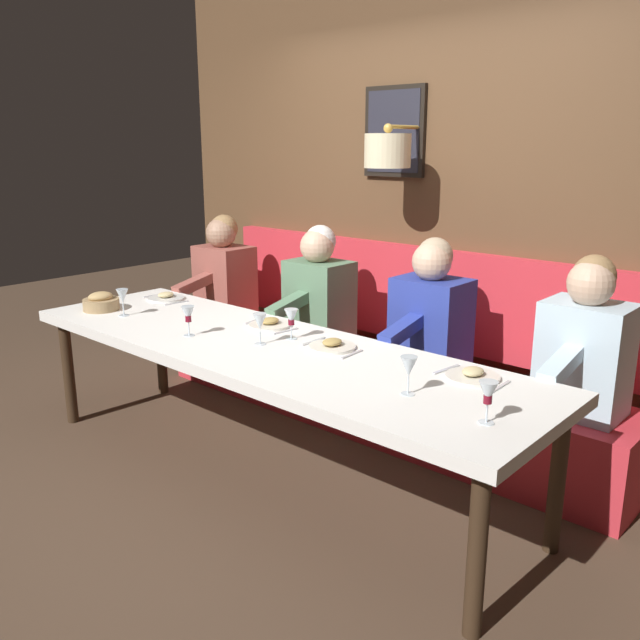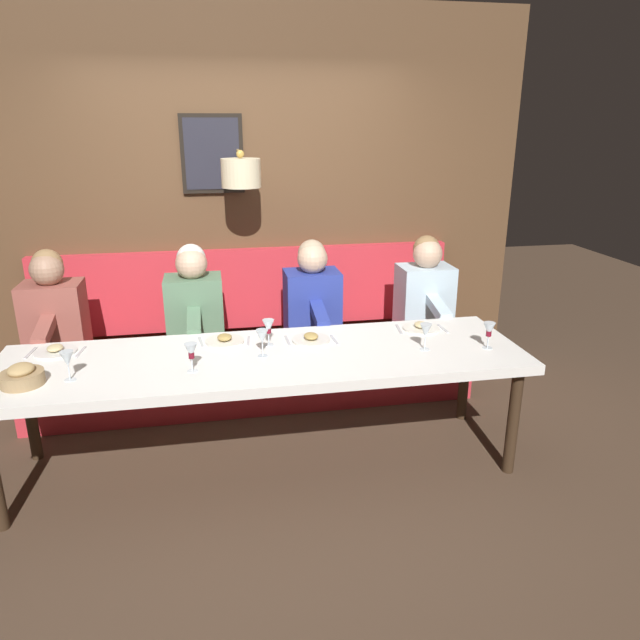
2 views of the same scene
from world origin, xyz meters
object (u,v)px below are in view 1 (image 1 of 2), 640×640
Objects in this scene: diner_far at (224,272)px; dining_table at (264,355)px; diner_nearest at (585,342)px; wine_glass_1 at (409,368)px; diner_middle at (318,291)px; bread_bowl at (101,302)px; wine_glass_4 at (260,322)px; wine_glass_2 at (188,315)px; wine_glass_5 at (488,394)px; wine_glass_0 at (291,318)px; diner_near at (431,313)px; wine_glass_3 at (122,297)px.

dining_table is at bearing -122.97° from diner_far.
wine_glass_1 is (-0.98, 0.36, 0.04)m from diner_nearest.
dining_table is 1.59m from diner_nearest.
diner_middle is 1.00× the size of diner_far.
bread_bowl reaches higher than dining_table.
wine_glass_4 is (-0.90, 1.33, 0.04)m from diner_nearest.
bread_bowl is at bearing -175.77° from diner_far.
wine_glass_2 and wine_glass_5 have the same top height.
diner_middle is at bearing 32.23° from wine_glass_0.
diner_near is 2.02m from bread_bowl.
bread_bowl is at bearing 93.20° from wine_glass_3.
diner_far is at bearing 62.69° from wine_glass_0.
wine_glass_1 is (-0.09, -0.96, 0.17)m from dining_table.
wine_glass_1 is (-0.98, -2.32, 0.04)m from diner_far.
wine_glass_4 is (-0.02, 0.01, 0.17)m from dining_table.
wine_glass_0 and wine_glass_4 have the same top height.
bread_bowl is at bearing 97.77° from dining_table.
diner_nearest is at bearing -66.22° from wine_glass_3.
wine_glass_5 reaches higher than dining_table.
diner_near is at bearing 27.87° from wine_glass_1.
wine_glass_4 is 1.00× the size of wine_glass_5.
wine_glass_0 is (0.16, -0.04, 0.17)m from dining_table.
wine_glass_1 is 2.24m from bread_bowl.
diner_far is at bearing 57.03° from dining_table.
diner_far is (0.00, 0.95, 0.00)m from diner_middle.
diner_near is 4.82× the size of wine_glass_5.
wine_glass_2 reaches higher than dining_table.
diner_far is (0.00, 1.80, 0.00)m from diner_near.
wine_glass_3 is (-0.32, 1.09, 0.00)m from wine_glass_0.
diner_near is 4.82× the size of wine_glass_2.
diner_near is at bearing -26.61° from dining_table.
diner_nearest is 4.82× the size of wine_glass_4.
diner_far is 4.82× the size of wine_glass_4.
wine_glass_5 is at bearing -89.52° from wine_glass_3.
bread_bowl is (-0.08, 2.24, -0.07)m from wine_glass_1.
diner_far reaches higher than wine_glass_2.
diner_middle is at bearing 0.06° from wine_glass_2.
diner_near reaches higher than wine_glass_5.
dining_table is 1.08m from wine_glass_3.
diner_nearest is at bearing -90.00° from diner_far.
diner_far is 4.82× the size of wine_glass_0.
wine_glass_1 is at bearing -87.92° from bread_bowl.
diner_middle reaches higher than wine_glass_1.
wine_glass_0 is (-0.72, -0.46, 0.04)m from diner_middle.
bread_bowl is (-0.01, 0.23, -0.07)m from wine_glass_3.
wine_glass_5 is at bearing -138.72° from diner_near.
bread_bowl is (-0.33, 1.32, -0.07)m from wine_glass_0.
wine_glass_5 is (-1.02, -0.90, 0.04)m from diner_near.
diner_nearest is at bearing 1.33° from wine_glass_5.
dining_table is 0.98m from diner_middle.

